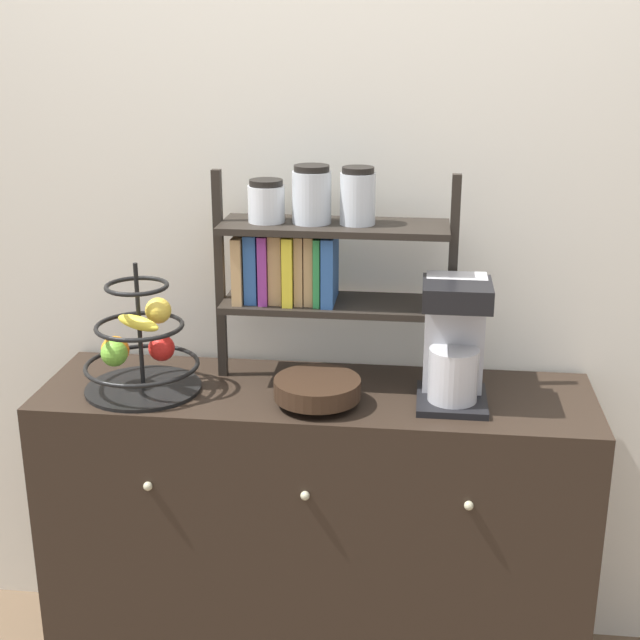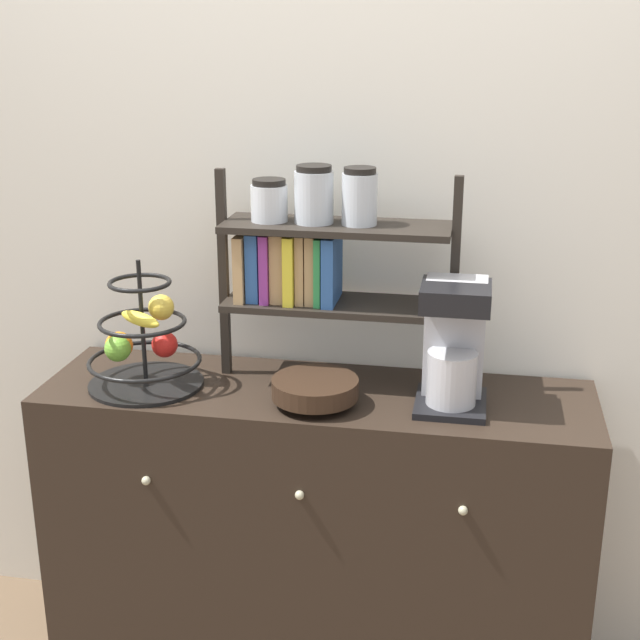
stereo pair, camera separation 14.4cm
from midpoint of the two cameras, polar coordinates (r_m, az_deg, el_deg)
wall_back at (r=2.53m, az=2.45°, el=6.31°), size 7.00×0.05×2.60m
sideboard at (r=2.62m, az=1.35°, el=-13.55°), size 1.50×0.45×0.89m
coffee_maker at (r=2.31m, az=10.33°, el=-1.58°), size 0.18×0.21×0.33m
fruit_stand at (r=2.44m, az=-9.65°, el=-1.65°), size 0.31×0.31×0.35m
wooden_bowl at (r=2.31m, az=1.47°, el=-4.49°), size 0.23×0.23×0.07m
shelf_hutch at (r=2.38m, az=1.18°, el=4.52°), size 0.65×0.20×0.60m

